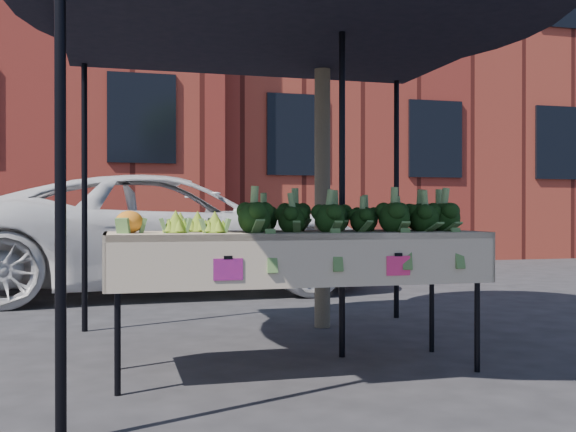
% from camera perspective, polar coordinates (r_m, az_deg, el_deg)
% --- Properties ---
extents(ground, '(90.00, 90.00, 0.00)m').
position_cam_1_polar(ground, '(4.48, -0.92, -12.92)').
color(ground, '#242427').
extents(table, '(2.41, 0.82, 0.90)m').
position_cam_1_polar(table, '(4.37, 0.68, -7.24)').
color(table, beige).
rests_on(table, ground).
extents(canopy, '(3.16, 3.16, 2.74)m').
position_cam_1_polar(canopy, '(4.75, 0.29, 4.49)').
color(canopy, black).
rests_on(canopy, ground).
extents(broccoli_heap, '(1.59, 0.56, 0.24)m').
position_cam_1_polar(broccoli_heap, '(4.48, 5.41, 0.28)').
color(broccoli_heap, black).
rests_on(broccoli_heap, table).
extents(romanesco_cluster, '(0.42, 0.56, 0.19)m').
position_cam_1_polar(romanesco_cluster, '(4.24, -8.14, -0.11)').
color(romanesco_cluster, '#9CAA2D').
rests_on(romanesco_cluster, table).
extents(cauliflower_pair, '(0.19, 0.19, 0.17)m').
position_cam_1_polar(cauliflower_pair, '(4.13, -13.32, -0.25)').
color(cauliflower_pair, orange).
rests_on(cauliflower_pair, table).
extents(vehicle, '(1.61, 2.55, 5.37)m').
position_cam_1_polar(vehicle, '(8.92, -10.03, 11.03)').
color(vehicle, white).
rests_on(vehicle, ground).
extents(street_tree, '(2.07, 2.07, 4.08)m').
position_cam_1_polar(street_tree, '(6.07, 2.94, 9.92)').
color(street_tree, '#1E4C14').
rests_on(street_tree, ground).
extents(building_right, '(12.00, 8.00, 8.50)m').
position_cam_1_polar(building_right, '(18.84, 10.83, 10.17)').
color(building_right, maroon).
rests_on(building_right, ground).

